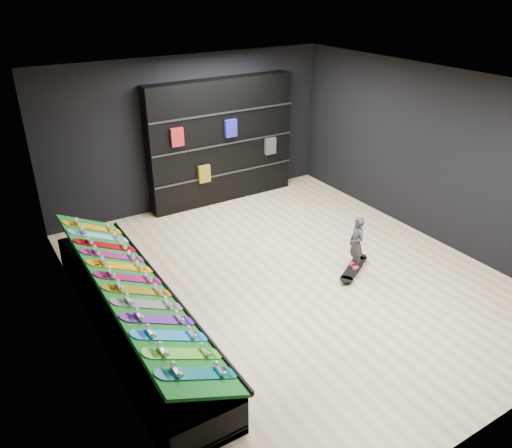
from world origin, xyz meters
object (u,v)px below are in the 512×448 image
display_rack (133,316)px  child (355,253)px  back_shelving (221,142)px  floor_skateboard (354,270)px

display_rack → child: child is taller
back_shelving → display_rack: bearing=-133.4°
back_shelving → floor_skateboard: 3.95m
back_shelving → floor_skateboard: (0.39, -3.73, -1.22)m
display_rack → back_shelving: size_ratio=1.42×
back_shelving → child: back_shelving is taller
back_shelving → child: 3.86m
child → back_shelving: bearing=-158.9°
display_rack → child: (3.54, -0.41, 0.11)m
display_rack → back_shelving: bearing=46.6°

